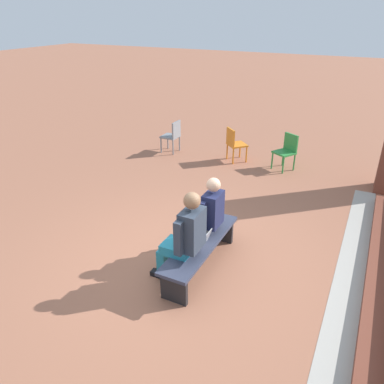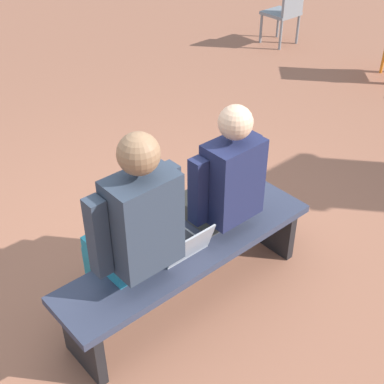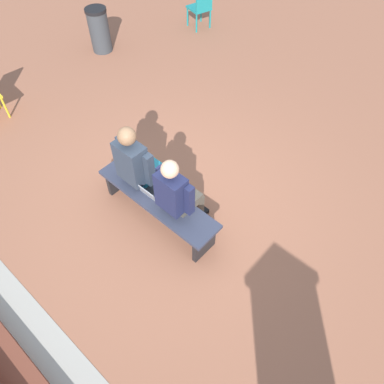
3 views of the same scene
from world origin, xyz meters
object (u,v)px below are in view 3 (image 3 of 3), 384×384
object	(u,v)px
plastic_chair_near_bench_right	(201,6)
bench	(158,201)
person_student	(178,194)
person_adult	(139,164)
laptop	(152,192)
litter_bin	(99,30)

from	to	relation	value
plastic_chair_near_bench_right	bench	bearing A→B (deg)	125.07
person_student	plastic_chair_near_bench_right	bearing A→B (deg)	-51.79
person_student	person_adult	bearing A→B (deg)	-0.35
person_adult	laptop	distance (m)	0.39
person_student	litter_bin	bearing A→B (deg)	-27.13
person_adult	laptop	bearing A→B (deg)	164.21
person_student	person_adult	xyz separation A→B (m)	(0.68, -0.00, 0.03)
bench	plastic_chair_near_bench_right	distance (m)	5.24
bench	person_student	xyz separation A→B (m)	(-0.31, -0.07, 0.36)
laptop	plastic_chair_near_bench_right	bearing A→B (deg)	-55.63
person_adult	laptop	size ratio (longest dim) A/B	4.36
person_student	laptop	xyz separation A→B (m)	(0.38, 0.08, -0.21)
person_student	litter_bin	world-z (taller)	person_student
bench	person_student	world-z (taller)	person_student
bench	litter_bin	xyz separation A→B (m)	(3.91, -2.23, 0.08)
bench	laptop	xyz separation A→B (m)	(0.07, 0.01, 0.15)
bench	laptop	bearing A→B (deg)	9.79
person_student	person_adult	world-z (taller)	person_adult
bench	litter_bin	world-z (taller)	litter_bin
plastic_chair_near_bench_right	litter_bin	bearing A→B (deg)	66.36
bench	person_adult	distance (m)	0.53
plastic_chair_near_bench_right	litter_bin	xyz separation A→B (m)	(0.90, 2.06, -0.05)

